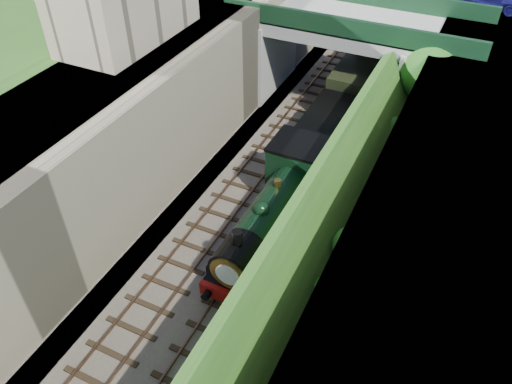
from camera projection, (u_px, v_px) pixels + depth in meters
trackbed at (321, 130)px, 32.81m from camera, size 10.00×90.00×0.20m
retaining_wall at (246, 66)px, 32.42m from camera, size 1.00×90.00×7.00m
street_plateau_left at (199, 56)px, 33.57m from camera, size 6.00×90.00×7.00m
street_plateau_right at (487, 125)px, 27.73m from camera, size 8.00×90.00×6.25m
embankment_slope at (396, 131)px, 27.89m from camera, size 4.49×90.00×6.50m
track_left at (293, 121)px, 33.38m from camera, size 2.50×90.00×0.20m
track_right at (339, 133)px, 32.32m from camera, size 2.50×90.00×0.20m
road_bridge at (361, 52)px, 32.69m from camera, size 16.00×6.40×7.25m
building_near at (125, 1)px, 26.05m from camera, size 4.00×8.00×4.00m
tree at (433, 74)px, 29.07m from camera, size 3.60×3.80×6.60m
locomotive at (275, 211)px, 24.15m from camera, size 3.10×10.22×3.83m
tender at (326, 138)px, 29.40m from camera, size 2.70×6.00×3.05m
coach_front at (382, 49)px, 37.79m from camera, size 2.90×18.00×3.70m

